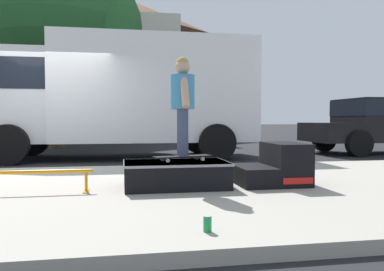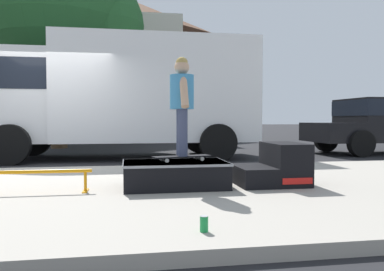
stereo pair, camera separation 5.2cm
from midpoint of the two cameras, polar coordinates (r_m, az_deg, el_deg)
The scene contains 10 objects.
ground_plane at distance 8.25m, azimuth -20.25°, elevation -4.77°, with size 140.00×140.00×0.00m, color black.
skate_box at distance 5.12m, azimuth -2.22°, elevation -5.53°, with size 1.34×0.85×0.33m.
kicker_ramp at distance 5.46m, azimuth 12.28°, elevation -4.53°, with size 0.91×0.82×0.56m.
grind_rail at distance 5.06m, azimuth -21.35°, elevation -5.53°, with size 1.28×0.28×0.28m.
skateboard at distance 5.16m, azimuth -1.19°, elevation -3.12°, with size 0.81×0.40×0.07m.
skater_kid at distance 5.14m, azimuth -1.20°, elevation 5.51°, with size 0.31×0.67×1.30m.
soda_can at distance 3.14m, azimuth 2.26°, elevation -12.77°, with size 0.07×0.07×0.13m.
box_truck at distance 10.27m, azimuth -10.63°, elevation 6.21°, with size 6.91×2.63×3.05m.
street_tree_main at distance 14.86m, azimuth -17.80°, elevation 17.08°, with size 5.46×4.96×7.45m.
house_behind at distance 22.40m, azimuth -14.35°, elevation 10.58°, with size 9.54×8.23×8.40m.
Camera 2 is at (1.54, -8.05, 1.00)m, focal length 36.53 mm.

